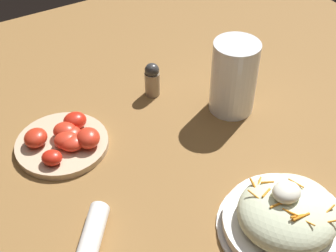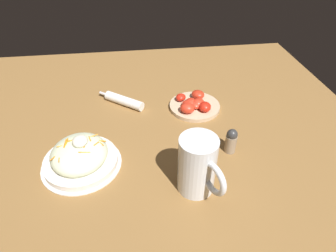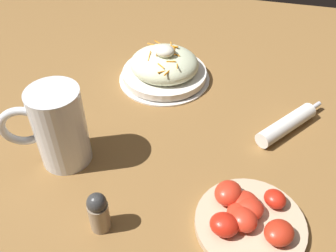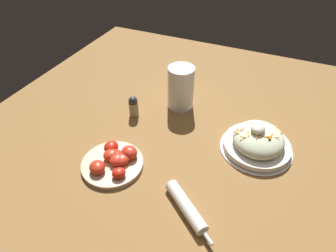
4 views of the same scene
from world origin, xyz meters
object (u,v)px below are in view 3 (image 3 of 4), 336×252
salad_plate (164,68)px  napkin_roll (287,124)px  salt_shaker (98,212)px  tomato_plate (248,218)px  beer_mug (60,131)px

salad_plate → napkin_roll: size_ratio=1.35×
salt_shaker → tomato_plate: bearing=14.9°
beer_mug → napkin_roll: (0.40, 0.18, -0.05)m
napkin_roll → tomato_plate: (-0.06, -0.24, 0.00)m
salad_plate → salt_shaker: salad_plate is taller
napkin_roll → salt_shaker: size_ratio=2.09×
beer_mug → salt_shaker: size_ratio=2.00×
beer_mug → tomato_plate: size_ratio=0.88×
salad_plate → napkin_roll: (0.29, -0.12, -0.01)m
napkin_roll → salt_shaker: bearing=-133.1°
beer_mug → napkin_roll: size_ratio=0.96×
beer_mug → tomato_plate: beer_mug is taller
salt_shaker → beer_mug: bearing=133.8°
napkin_roll → tomato_plate: size_ratio=0.92×
salad_plate → napkin_roll: bearing=-22.4°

